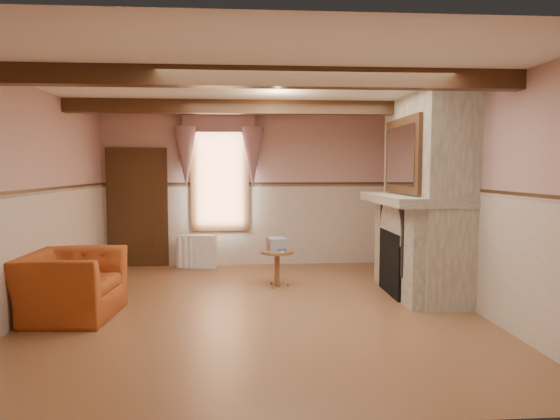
{
  "coord_description": "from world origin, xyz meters",
  "views": [
    {
      "loc": [
        -0.13,
        -6.3,
        1.77
      ],
      "look_at": [
        0.36,
        0.8,
        1.2
      ],
      "focal_mm": 32.0,
      "sensor_mm": 36.0,
      "label": 1
    }
  ],
  "objects": [
    {
      "name": "ceiling_beam_front",
      "position": [
        0.0,
        -1.2,
        2.7
      ],
      "size": [
        5.5,
        0.18,
        0.2
      ],
      "primitive_type": "cube",
      "color": "black",
      "rests_on": "ceiling"
    },
    {
      "name": "chair_rail",
      "position": [
        0.0,
        0.0,
        1.5
      ],
      "size": [
        5.5,
        6.0,
        0.08
      ],
      "primitive_type": null,
      "color": "black",
      "rests_on": "wainscot"
    },
    {
      "name": "wall_back",
      "position": [
        0.0,
        3.0,
        1.4
      ],
      "size": [
        5.5,
        0.02,
        2.8
      ],
      "primitive_type": "cube",
      "color": "tan",
      "rests_on": "floor"
    },
    {
      "name": "oil_lamp",
      "position": [
        2.24,
        0.86,
        1.56
      ],
      "size": [
        0.11,
        0.11,
        0.28
      ],
      "primitive_type": "cylinder",
      "color": "#BD8935",
      "rests_on": "mantel"
    },
    {
      "name": "bowl",
      "position": [
        2.24,
        0.48,
        1.46
      ],
      "size": [
        0.34,
        0.34,
        0.08
      ],
      "primitive_type": "imported",
      "color": "brown",
      "rests_on": "mantel"
    },
    {
      "name": "wainscot",
      "position": [
        0.0,
        0.0,
        0.75
      ],
      "size": [
        5.5,
        6.0,
        1.5
      ],
      "primitive_type": null,
      "color": "beige",
      "rests_on": "floor"
    },
    {
      "name": "wall_left",
      "position": [
        -2.75,
        0.0,
        1.4
      ],
      "size": [
        0.02,
        6.0,
        2.8
      ],
      "primitive_type": "cube",
      "color": "tan",
      "rests_on": "floor"
    },
    {
      "name": "floor",
      "position": [
        0.0,
        0.0,
        0.0
      ],
      "size": [
        5.5,
        6.0,
        0.01
      ],
      "primitive_type": "cube",
      "color": "brown",
      "rests_on": "ground"
    },
    {
      "name": "overmantel_mirror",
      "position": [
        2.06,
        0.6,
        1.97
      ],
      "size": [
        0.06,
        1.44,
        1.04
      ],
      "primitive_type": "cube",
      "color": "silver",
      "rests_on": "fireplace"
    },
    {
      "name": "wall_front",
      "position": [
        0.0,
        -3.0,
        1.4
      ],
      "size": [
        5.5,
        0.02,
        2.8
      ],
      "primitive_type": "cube",
      "color": "tan",
      "rests_on": "floor"
    },
    {
      "name": "jar_yellow",
      "position": [
        2.24,
        0.34,
        1.48
      ],
      "size": [
        0.06,
        0.06,
        0.12
      ],
      "primitive_type": "cylinder",
      "color": "gold",
      "rests_on": "mantel"
    },
    {
      "name": "side_table",
      "position": [
        0.34,
        1.15,
        0.28
      ],
      "size": [
        0.66,
        0.66,
        0.55
      ],
      "primitive_type": "cylinder",
      "rotation": [
        0.0,
        0.0,
        -0.43
      ],
      "color": "brown",
      "rests_on": "floor"
    },
    {
      "name": "firebox",
      "position": [
        2.0,
        0.6,
        0.45
      ],
      "size": [
        0.2,
        0.95,
        0.9
      ],
      "primitive_type": "cube",
      "color": "black",
      "rests_on": "floor"
    },
    {
      "name": "door",
      "position": [
        -2.1,
        2.94,
        1.05
      ],
      "size": [
        1.1,
        0.1,
        2.1
      ],
      "primitive_type": "cube",
      "color": "black",
      "rests_on": "floor"
    },
    {
      "name": "ceiling_beam_back",
      "position": [
        0.0,
        1.2,
        2.7
      ],
      "size": [
        5.5,
        0.18,
        0.2
      ],
      "primitive_type": "cube",
      "color": "black",
      "rests_on": "ceiling"
    },
    {
      "name": "fireplace",
      "position": [
        2.42,
        0.6,
        1.4
      ],
      "size": [
        0.85,
        2.0,
        2.8
      ],
      "primitive_type": "cube",
      "color": "gray",
      "rests_on": "floor"
    },
    {
      "name": "armchair",
      "position": [
        -2.25,
        -0.24,
        0.39
      ],
      "size": [
        1.13,
        1.27,
        0.79
      ],
      "primitive_type": "imported",
      "rotation": [
        0.0,
        0.0,
        1.51
      ],
      "color": "#994219",
      "rests_on": "floor"
    },
    {
      "name": "wall_right",
      "position": [
        2.75,
        0.0,
        1.4
      ],
      "size": [
        0.02,
        6.0,
        2.8
      ],
      "primitive_type": "cube",
      "color": "tan",
      "rests_on": "floor"
    },
    {
      "name": "mantel_clock",
      "position": [
        2.24,
        1.38,
        1.52
      ],
      "size": [
        0.14,
        0.24,
        0.2
      ],
      "primitive_type": "cube",
      "color": "black",
      "rests_on": "mantel"
    },
    {
      "name": "radiator",
      "position": [
        -1.01,
        2.7,
        0.3
      ],
      "size": [
        0.72,
        0.28,
        0.6
      ],
      "primitive_type": "cube",
      "rotation": [
        0.0,
        0.0,
        -0.14
      ],
      "color": "silver",
      "rests_on": "floor"
    },
    {
      "name": "window",
      "position": [
        -0.6,
        2.97,
        1.65
      ],
      "size": [
        1.06,
        0.08,
        2.02
      ],
      "primitive_type": "cube",
      "color": "white",
      "rests_on": "wall_back"
    },
    {
      "name": "window_drapes",
      "position": [
        -0.6,
        2.88,
        2.25
      ],
      "size": [
        1.3,
        0.14,
        1.4
      ],
      "primitive_type": "cube",
      "color": "gray",
      "rests_on": "wall_back"
    },
    {
      "name": "mantel",
      "position": [
        2.24,
        0.6,
        1.36
      ],
      "size": [
        1.05,
        2.05,
        0.12
      ],
      "primitive_type": "cube",
      "color": "gray",
      "rests_on": "fireplace"
    },
    {
      "name": "ceiling",
      "position": [
        0.0,
        0.0,
        2.8
      ],
      "size": [
        5.5,
        6.0,
        0.01
      ],
      "primitive_type": "cube",
      "color": "silver",
      "rests_on": "wall_back"
    },
    {
      "name": "candle_red",
      "position": [
        2.24,
        0.23,
        1.5
      ],
      "size": [
        0.06,
        0.06,
        0.16
      ],
      "primitive_type": "cylinder",
      "color": "maroon",
      "rests_on": "mantel"
    },
    {
      "name": "book_stack",
      "position": [
        0.34,
        1.14,
        0.65
      ],
      "size": [
        0.31,
        0.36,
        0.2
      ],
      "primitive_type": "cube",
      "rotation": [
        0.0,
        0.0,
        0.16
      ],
      "color": "#B7AD8C",
      "rests_on": "side_table"
    }
  ]
}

